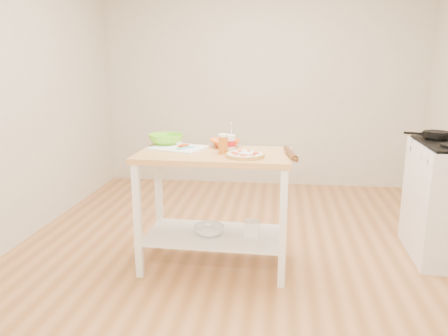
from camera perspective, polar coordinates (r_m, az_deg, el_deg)
room_shell at (r=3.34m, az=3.33°, el=10.22°), size 4.04×4.54×2.74m
prep_island at (r=3.27m, az=-1.23°, el=-2.33°), size 1.14×0.64×0.90m
skillet at (r=3.96m, az=25.93°, el=3.95°), size 0.36×0.23×0.03m
pizza at (r=3.07m, az=2.77°, el=1.74°), size 0.27×0.27×0.04m
cutting_board at (r=3.39m, az=-6.00°, el=2.69°), size 0.48×0.41×0.04m
spatula at (r=3.32m, az=-5.15°, el=2.63°), size 0.12×0.12×0.01m
knife at (r=3.57m, az=-6.69°, el=3.37°), size 0.27×0.08×0.01m
orange_bowl at (r=3.44m, az=0.09°, el=3.28°), size 0.30×0.30×0.06m
green_bowl at (r=3.55m, az=-7.57°, el=3.70°), size 0.34×0.34×0.09m
beer_pint at (r=3.17m, az=-0.12°, el=3.19°), size 0.07×0.07×0.14m
yogurt_tub at (r=3.26m, az=0.64°, el=3.28°), size 0.10×0.10×0.22m
rolling_pin at (r=3.11m, az=8.68°, el=1.88°), size 0.10×0.37×0.04m
shelf_glass_bowl at (r=3.37m, az=-1.98°, el=-8.12°), size 0.30×0.30×0.07m
shelf_bin at (r=3.38m, az=3.63°, el=-7.81°), size 0.11×0.11×0.11m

